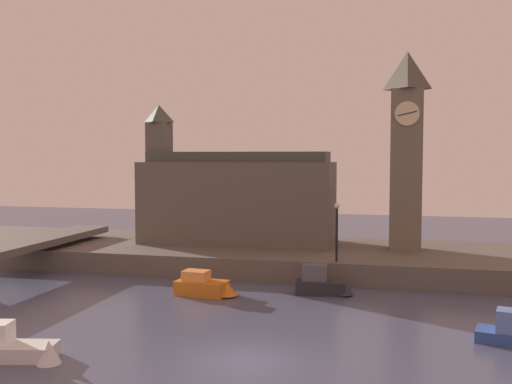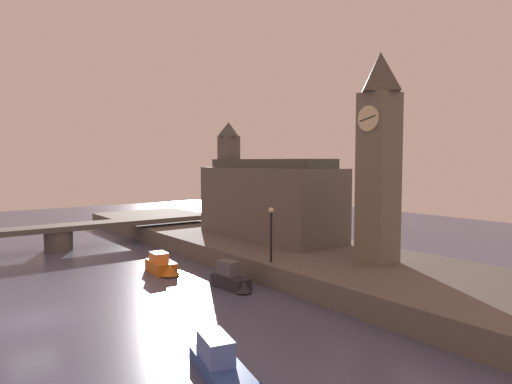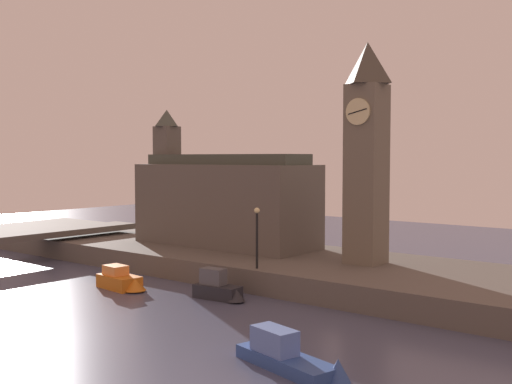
# 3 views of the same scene
# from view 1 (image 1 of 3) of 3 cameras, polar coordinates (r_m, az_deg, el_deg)

# --- Properties ---
(ground_plane) EXTENTS (120.00, 120.00, 0.00)m
(ground_plane) POSITION_cam_1_polar(r_m,az_deg,el_deg) (24.16, -0.87, -16.51)
(ground_plane) COLOR #474C66
(far_embankment) EXTENTS (70.00, 12.00, 1.50)m
(far_embankment) POSITION_cam_1_polar(r_m,az_deg,el_deg) (43.02, 5.82, -6.53)
(far_embankment) COLOR #5B544C
(far_embankment) RESTS_ON ground
(clock_tower) EXTENTS (2.45, 2.48, 14.28)m
(clock_tower) POSITION_cam_1_polar(r_m,az_deg,el_deg) (42.56, 14.79, 4.25)
(clock_tower) COLOR #6B6051
(clock_tower) RESTS_ON far_embankment
(parliament_hall) EXTENTS (14.98, 5.67, 10.94)m
(parliament_hall) POSITION_cam_1_polar(r_m,az_deg,el_deg) (44.96, -2.25, -0.58)
(parliament_hall) COLOR #5B544C
(parliament_hall) RESTS_ON far_embankment
(streetlamp) EXTENTS (0.36, 0.36, 3.80)m
(streetlamp) POSITION_cam_1_polar(r_m,az_deg,el_deg) (37.12, 8.08, -3.29)
(streetlamp) COLOR black
(streetlamp) RESTS_ON far_embankment
(boat_barge_dark) EXTENTS (3.53, 1.51, 1.79)m
(boat_barge_dark) POSITION_cam_1_polar(r_m,az_deg,el_deg) (34.91, 6.69, -9.11)
(boat_barge_dark) COLOR #232328
(boat_barge_dark) RESTS_ON ground
(boat_patrol_orange) EXTENTS (3.89, 1.87, 1.46)m
(boat_patrol_orange) POSITION_cam_1_polar(r_m,az_deg,el_deg) (34.65, -4.97, -9.35)
(boat_patrol_orange) COLOR orange
(boat_patrol_orange) RESTS_ON ground
(boat_ferry_white) EXTENTS (5.65, 2.38, 1.75)m
(boat_ferry_white) POSITION_cam_1_polar(r_m,az_deg,el_deg) (26.19, -23.69, -14.07)
(boat_ferry_white) COLOR silver
(boat_ferry_white) RESTS_ON ground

